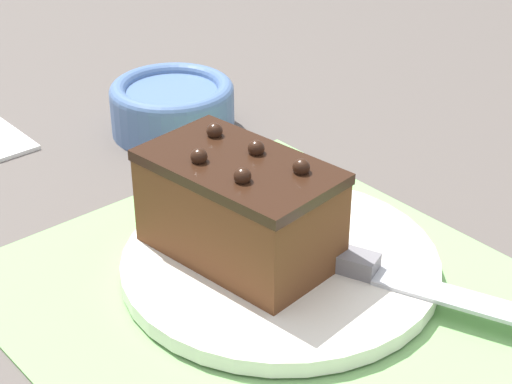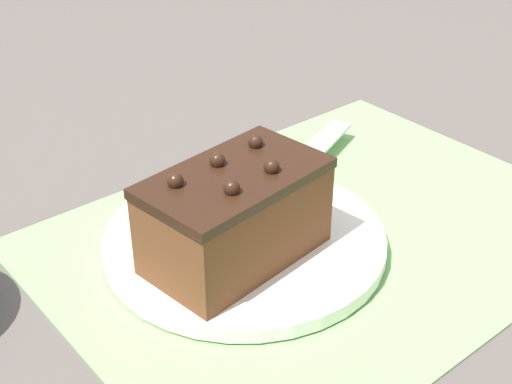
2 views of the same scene
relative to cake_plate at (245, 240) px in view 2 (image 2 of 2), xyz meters
The scene contains 5 objects.
ground_plane 0.07m from the cake_plate, 20.92° to the right, with size 3.00×3.00×0.00m, color #544C47.
placemat_woven 0.07m from the cake_plate, 20.92° to the right, with size 0.46×0.34×0.00m, color #7AB266.
cake_plate is the anchor object (origin of this frame).
chocolate_cake 0.05m from the cake_plate, 142.22° to the right, with size 0.15×0.10×0.08m.
serving_knife 0.07m from the cake_plate, 28.52° to the left, with size 0.22×0.11×0.01m.
Camera 2 is at (-0.37, -0.35, 0.35)m, focal length 50.00 mm.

